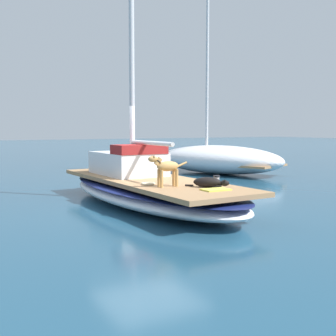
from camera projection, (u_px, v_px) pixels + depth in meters
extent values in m
plane|color=navy|center=(149.00, 205.00, 10.94)|extent=(120.00, 120.00, 0.00)
ellipsoid|color=white|center=(149.00, 194.00, 10.91)|extent=(2.84, 7.31, 0.56)
ellipsoid|color=navy|center=(149.00, 187.00, 10.90)|extent=(2.85, 7.35, 0.08)
cube|color=#A37A51|center=(149.00, 181.00, 10.88)|extent=(2.36, 6.71, 0.10)
cylinder|color=silver|center=(131.00, 22.00, 11.27)|extent=(0.14, 0.14, 8.02)
cylinder|color=silver|center=(151.00, 143.00, 10.60)|extent=(0.10, 2.20, 0.10)
cube|color=silver|center=(128.00, 163.00, 11.87)|extent=(1.50, 2.26, 0.60)
cube|color=maroon|center=(139.00, 149.00, 11.16)|extent=(1.36, 0.76, 0.24)
ellipsoid|color=tan|center=(168.00, 166.00, 9.36)|extent=(0.52, 0.23, 0.22)
cylinder|color=tan|center=(162.00, 179.00, 9.24)|extent=(0.07, 0.07, 0.38)
cylinder|color=tan|center=(159.00, 178.00, 9.36)|extent=(0.07, 0.07, 0.38)
cylinder|color=tan|center=(177.00, 178.00, 9.41)|extent=(0.07, 0.07, 0.38)
cylinder|color=tan|center=(174.00, 177.00, 9.52)|extent=(0.07, 0.07, 0.38)
cylinder|color=tan|center=(158.00, 161.00, 9.24)|extent=(0.19, 0.11, 0.19)
ellipsoid|color=tan|center=(153.00, 159.00, 9.18)|extent=(0.22, 0.13, 0.13)
cone|color=#45331C|center=(154.00, 156.00, 9.14)|extent=(0.05, 0.05, 0.06)
cone|color=#45331C|center=(152.00, 156.00, 9.21)|extent=(0.05, 0.05, 0.06)
torus|color=black|center=(158.00, 161.00, 9.24)|extent=(0.12, 0.14, 0.10)
cylinder|color=tan|center=(182.00, 164.00, 9.52)|extent=(0.22, 0.05, 0.12)
ellipsoid|color=black|center=(207.00, 182.00, 9.30)|extent=(0.62, 0.59, 0.22)
ellipsoid|color=black|center=(225.00, 183.00, 9.22)|extent=(0.24, 0.23, 0.13)
cone|color=black|center=(225.00, 180.00, 9.26)|extent=(0.05, 0.05, 0.05)
cone|color=black|center=(224.00, 181.00, 9.18)|extent=(0.05, 0.05, 0.05)
cylinder|color=black|center=(217.00, 186.00, 9.32)|extent=(0.17, 0.16, 0.06)
cylinder|color=black|center=(217.00, 187.00, 9.21)|extent=(0.17, 0.16, 0.06)
cylinder|color=black|center=(189.00, 185.00, 9.39)|extent=(0.16, 0.15, 0.04)
cylinder|color=#B7B7BC|center=(216.00, 183.00, 9.70)|extent=(0.16, 0.16, 0.08)
cylinder|color=#B7B7BC|center=(216.00, 179.00, 9.69)|extent=(0.13, 0.13, 0.10)
cylinder|color=black|center=(217.00, 176.00, 9.69)|extent=(0.15, 0.15, 0.03)
torus|color=beige|center=(148.00, 184.00, 9.74)|extent=(0.32, 0.32, 0.04)
cube|color=#D8D14C|center=(216.00, 190.00, 8.86)|extent=(0.56, 0.36, 0.03)
ellipsoid|color=white|center=(218.00, 159.00, 18.27)|extent=(4.60, 6.38, 1.19)
cube|color=#A37A51|center=(218.00, 163.00, 18.29)|extent=(3.91, 5.64, 0.08)
cube|color=silver|center=(209.00, 155.00, 18.53)|extent=(1.97, 2.16, 0.52)
cube|color=navy|center=(240.00, 159.00, 17.63)|extent=(1.85, 2.11, 0.36)
cylinder|color=silver|center=(207.00, 68.00, 18.28)|extent=(0.12, 0.12, 7.93)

